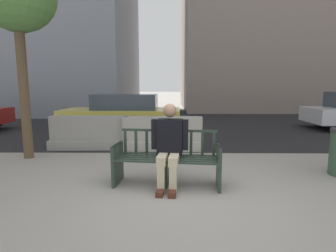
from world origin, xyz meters
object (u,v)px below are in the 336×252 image
object	(u,v)px
jersey_barrier_left	(90,135)
car_taxi_near	(123,113)
jersey_barrier_centre	(163,136)
street_bench	(167,161)
seated_person	(169,144)

from	to	relation	value
jersey_barrier_left	car_taxi_near	size ratio (longest dim) A/B	0.50
jersey_barrier_centre	street_bench	bearing A→B (deg)	-86.45
street_bench	seated_person	bearing A→B (deg)	-60.69
seated_person	jersey_barrier_centre	xyz separation A→B (m)	(-0.19, 2.56, -0.35)
seated_person	car_taxi_near	size ratio (longest dim) A/B	0.32
jersey_barrier_centre	jersey_barrier_left	world-z (taller)	same
seated_person	car_taxi_near	distance (m)	5.43
street_bench	jersey_barrier_centre	distance (m)	2.50
car_taxi_near	jersey_barrier_centre	bearing A→B (deg)	-60.49
car_taxi_near	street_bench	bearing A→B (deg)	-72.26
jersey_barrier_centre	jersey_barrier_left	xyz separation A→B (m)	(-1.90, 0.13, 0.00)
jersey_barrier_centre	car_taxi_near	world-z (taller)	car_taxi_near
jersey_barrier_centre	jersey_barrier_left	size ratio (longest dim) A/B	0.99
seated_person	jersey_barrier_left	size ratio (longest dim) A/B	0.65
street_bench	car_taxi_near	distance (m)	5.37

